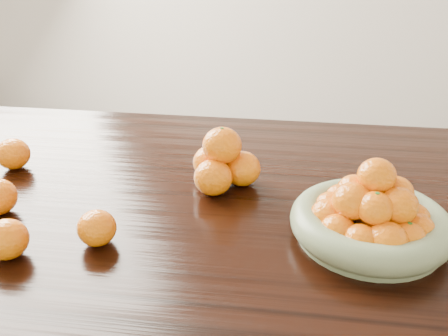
# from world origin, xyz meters

# --- Properties ---
(dining_table) EXTENTS (2.00, 1.00, 0.75)m
(dining_table) POSITION_xyz_m (0.00, 0.00, 0.66)
(dining_table) COLOR black
(dining_table) RESTS_ON ground
(fruit_bowl) EXTENTS (0.30, 0.30, 0.16)m
(fruit_bowl) POSITION_xyz_m (0.32, -0.12, 0.80)
(fruit_bowl) COLOR gray
(fruit_bowl) RESTS_ON dining_table
(orange_pyramid) EXTENTS (0.16, 0.16, 0.14)m
(orange_pyramid) POSITION_xyz_m (0.01, 0.06, 0.81)
(orange_pyramid) COLOR orange
(orange_pyramid) RESTS_ON dining_table
(loose_orange_1) EXTENTS (0.08, 0.08, 0.07)m
(loose_orange_1) POSITION_xyz_m (-0.32, -0.27, 0.79)
(loose_orange_1) COLOR orange
(loose_orange_1) RESTS_ON dining_table
(loose_orange_2) EXTENTS (0.07, 0.07, 0.07)m
(loose_orange_2) POSITION_xyz_m (-0.18, -0.21, 0.78)
(loose_orange_2) COLOR orange
(loose_orange_2) RESTS_ON dining_table
(loose_orange_3) EXTENTS (0.08, 0.08, 0.07)m
(loose_orange_3) POSITION_xyz_m (-0.50, 0.07, 0.79)
(loose_orange_3) COLOR orange
(loose_orange_3) RESTS_ON dining_table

